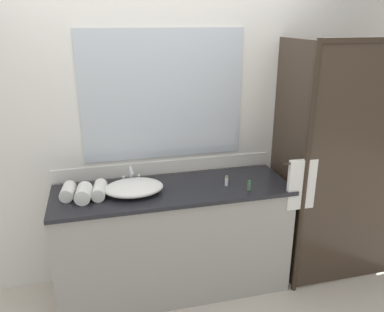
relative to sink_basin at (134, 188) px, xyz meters
name	(u,v)px	position (x,y,z in m)	size (l,w,h in m)	color
ground_plane	(175,287)	(0.29, 0.01, -0.94)	(8.00, 8.00, 0.00)	beige
wall_back_with_mirror	(163,125)	(0.29, 0.35, 0.36)	(4.40, 0.06, 2.60)	silver
vanity_cabinet	(174,239)	(0.29, 0.02, -0.49)	(1.80, 0.58, 0.90)	#9E9993
shower_enclosure	(337,167)	(1.56, -0.18, 0.08)	(1.20, 0.59, 2.00)	#2D2319
sink_basin	(134,188)	(0.00, 0.00, 0.00)	(0.43, 0.33, 0.09)	white
faucet	(131,177)	(0.00, 0.19, 0.01)	(0.17, 0.16, 0.14)	silver
amenity_bottle_shampoo	(249,186)	(0.84, -0.16, -0.01)	(0.03, 0.03, 0.08)	#4C7056
amenity_bottle_conditioner	(227,181)	(0.71, -0.04, -0.01)	(0.03, 0.03, 0.08)	silver
rolled_towel_near_edge	(68,192)	(-0.47, 0.04, 0.00)	(0.10, 0.10, 0.18)	white
rolled_towel_middle	(84,193)	(-0.36, -0.04, 0.01)	(0.11, 0.11, 0.18)	white
rolled_towel_far_edge	(99,190)	(-0.25, 0.00, 0.00)	(0.10, 0.10, 0.22)	white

